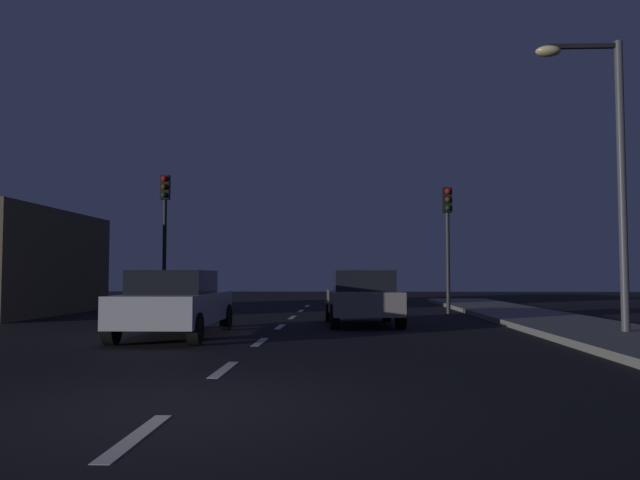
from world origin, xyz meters
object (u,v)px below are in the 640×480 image
traffic_signal_left (165,216)px  car_adjacent_lane (175,303)px  traffic_signal_right (448,224)px  car_stopped_ahead (363,297)px  street_lamp_right (607,156)px

traffic_signal_left → car_adjacent_lane: bearing=-72.1°
traffic_signal_right → car_adjacent_lane: bearing=-129.9°
traffic_signal_left → car_stopped_ahead: bearing=-36.6°
car_stopped_ahead → car_adjacent_lane: 5.53m
traffic_signal_right → street_lamp_right: 8.98m
traffic_signal_right → street_lamp_right: (2.11, -8.69, 0.81)m
traffic_signal_left → street_lamp_right: (12.36, -8.69, 0.47)m
car_adjacent_lane → street_lamp_right: (9.51, 0.15, 3.24)m
street_lamp_right → car_stopped_ahead: bearing=147.0°
traffic_signal_right → street_lamp_right: street_lamp_right is taller
car_adjacent_lane → street_lamp_right: street_lamp_right is taller
traffic_signal_left → car_adjacent_lane: 9.69m
street_lamp_right → traffic_signal_left: bearing=144.9°
traffic_signal_right → car_adjacent_lane: 11.78m
traffic_signal_right → street_lamp_right: size_ratio=0.69×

